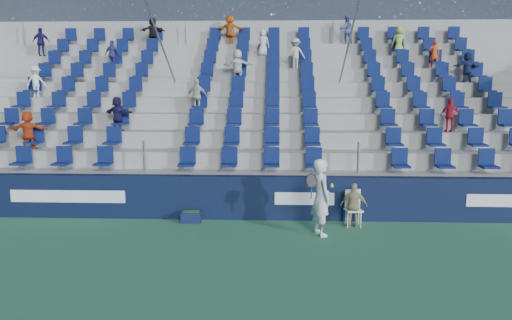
# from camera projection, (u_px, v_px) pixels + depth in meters

# --- Properties ---
(ground) EXTENTS (70.00, 70.00, 0.00)m
(ground) POSITION_uv_depth(u_px,v_px,m) (241.00, 259.00, 10.65)
(ground) COLOR #31724D
(ground) RESTS_ON ground
(sponsor_wall) EXTENTS (24.00, 0.32, 1.20)m
(sponsor_wall) POSITION_uv_depth(u_px,v_px,m) (249.00, 198.00, 13.66)
(sponsor_wall) COLOR black
(sponsor_wall) RESTS_ON ground
(grandstand) EXTENTS (24.00, 8.17, 6.63)m
(grandstand) POSITION_uv_depth(u_px,v_px,m) (257.00, 125.00, 18.44)
(grandstand) COLOR gray
(grandstand) RESTS_ON ground
(tennis_player) EXTENTS (0.74, 0.81, 1.90)m
(tennis_player) POSITION_uv_depth(u_px,v_px,m) (321.00, 197.00, 12.18)
(tennis_player) COLOR white
(tennis_player) RESTS_ON ground
(line_judge_chair) EXTENTS (0.48, 0.49, 0.95)m
(line_judge_chair) POSITION_uv_depth(u_px,v_px,m) (353.00, 205.00, 13.06)
(line_judge_chair) COLOR white
(line_judge_chair) RESTS_ON ground
(line_judge) EXTENTS (0.72, 0.40, 1.16)m
(line_judge) POSITION_uv_depth(u_px,v_px,m) (354.00, 205.00, 12.91)
(line_judge) COLOR tan
(line_judge) RESTS_ON ground
(ball_bin) EXTENTS (0.55, 0.38, 0.30)m
(ball_bin) POSITION_uv_depth(u_px,v_px,m) (191.00, 216.00, 13.40)
(ball_bin) COLOR #10173B
(ball_bin) RESTS_ON ground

